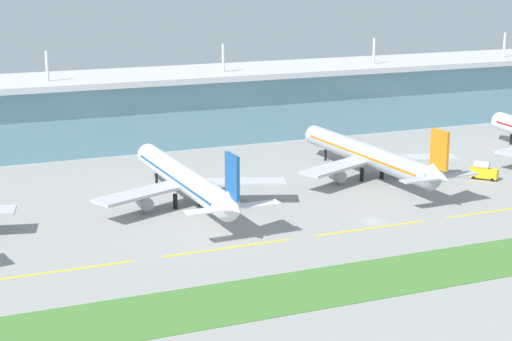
# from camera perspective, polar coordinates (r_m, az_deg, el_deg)

# --- Properties ---
(ground_plane) EXTENTS (600.00, 600.00, 0.00)m
(ground_plane) POSITION_cam_1_polar(r_m,az_deg,el_deg) (193.64, 7.95, -3.44)
(ground_plane) COLOR gray
(terminal_building) EXTENTS (288.00, 34.00, 31.75)m
(terminal_building) POSITION_cam_1_polar(r_m,az_deg,el_deg) (280.86, -2.61, 4.57)
(terminal_building) COLOR #6693A8
(terminal_building) RESTS_ON ground
(airliner_near_middle) EXTENTS (48.78, 67.72, 18.90)m
(airliner_near_middle) POSITION_cam_1_polar(r_m,az_deg,el_deg) (203.16, -4.81, -0.62)
(airliner_near_middle) COLOR white
(airliner_near_middle) RESTS_ON ground
(airliner_far_middle) EXTENTS (48.75, 69.42, 18.90)m
(airliner_far_middle) POSITION_cam_1_polar(r_m,az_deg,el_deg) (229.63, 7.70, 1.01)
(airliner_far_middle) COLOR #ADB2BC
(airliner_far_middle) RESTS_ON ground
(taxiway_stripe_west) EXTENTS (28.00, 0.70, 0.04)m
(taxiway_stripe_west) POSITION_cam_1_polar(r_m,az_deg,el_deg) (166.29, -12.97, -6.63)
(taxiway_stripe_west) COLOR yellow
(taxiway_stripe_west) RESTS_ON ground
(taxiway_stripe_mid_west) EXTENTS (28.00, 0.70, 0.04)m
(taxiway_stripe_mid_west) POSITION_cam_1_polar(r_m,az_deg,el_deg) (174.58, -1.89, -5.26)
(taxiway_stripe_mid_west) COLOR yellow
(taxiway_stripe_mid_west) RESTS_ON ground
(taxiway_stripe_centre) EXTENTS (28.00, 0.70, 0.04)m
(taxiway_stripe_centre) POSITION_cam_1_polar(r_m,az_deg,el_deg) (188.72, 7.81, -3.89)
(taxiway_stripe_centre) COLOR yellow
(taxiway_stripe_centre) RESTS_ON ground
(taxiway_stripe_mid_east) EXTENTS (28.00, 0.70, 0.04)m
(taxiway_stripe_mid_east) POSITION_cam_1_polar(r_m,az_deg,el_deg) (207.52, 15.94, -2.66)
(taxiway_stripe_mid_east) COLOR yellow
(taxiway_stripe_mid_east) RESTS_ON ground
(grass_verge) EXTENTS (300.00, 18.00, 0.10)m
(grass_verge) POSITION_cam_1_polar(r_m,az_deg,el_deg) (169.23, 13.32, -6.28)
(grass_verge) COLOR #477A33
(grass_verge) RESTS_ON ground
(fuel_truck) EXTENTS (6.51, 7.26, 4.95)m
(fuel_truck) POSITION_cam_1_polar(r_m,az_deg,el_deg) (236.09, 15.18, -0.04)
(fuel_truck) COLOR gold
(fuel_truck) RESTS_ON ground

